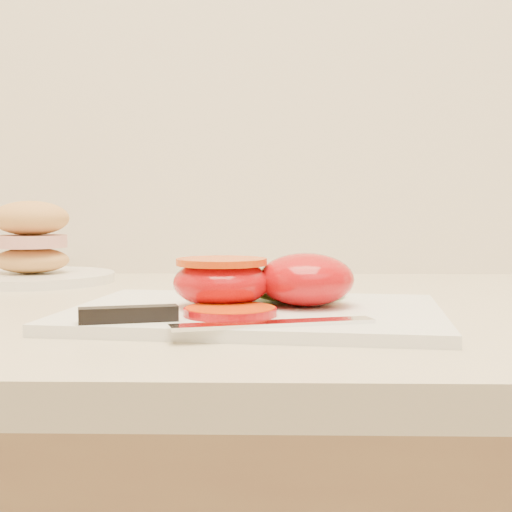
{
  "coord_description": "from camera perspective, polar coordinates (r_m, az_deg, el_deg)",
  "views": [
    {
      "loc": [
        -0.59,
        0.96,
        1.03
      ],
      "look_at": [
        -0.6,
        1.59,
        0.99
      ],
      "focal_mm": 50.0,
      "sensor_mm": 36.0,
      "label": 1
    }
  ],
  "objects": [
    {
      "name": "lettuce_leaf_0",
      "position": [
        0.7,
        3.03,
        -2.3
      ],
      "size": [
        0.15,
        0.14,
        0.03
      ],
      "primitive_type": "ellipsoid",
      "rotation": [
        0.0,
        0.0,
        0.65
      ],
      "color": "#82AA2D",
      "rests_on": "cutting_board"
    },
    {
      "name": "tomato_half_cut",
      "position": [
        0.63,
        -2.77,
        -1.96
      ],
      "size": [
        0.09,
        0.09,
        0.04
      ],
      "color": "red",
      "rests_on": "cutting_board"
    },
    {
      "name": "tomato_half_dome",
      "position": [
        0.64,
        4.02,
        -1.88
      ],
      "size": [
        0.09,
        0.09,
        0.05
      ],
      "primitive_type": "ellipsoid",
      "color": "red",
      "rests_on": "cutting_board"
    },
    {
      "name": "sandwich_plate",
      "position": [
        0.97,
        -17.54,
        0.16
      ],
      "size": [
        0.21,
        0.21,
        0.11
      ],
      "rotation": [
        0.0,
        0.0,
        0.04
      ],
      "color": "white",
      "rests_on": "counter"
    },
    {
      "name": "tomato_slice_1",
      "position": [
        0.58,
        -2.01,
        -4.55
      ],
      "size": [
        0.07,
        0.07,
        0.01
      ],
      "primitive_type": "cylinder",
      "color": "orange",
      "rests_on": "cutting_board"
    },
    {
      "name": "cutting_board",
      "position": [
        0.63,
        -0.02,
        -4.6
      ],
      "size": [
        0.35,
        0.27,
        0.01
      ],
      "primitive_type": "cube",
      "rotation": [
        0.0,
        0.0,
        -0.12
      ],
      "color": "white",
      "rests_on": "counter"
    },
    {
      "name": "knife",
      "position": [
        0.55,
        -5.74,
        -4.95
      ],
      "size": [
        0.23,
        0.06,
        0.01
      ],
      "rotation": [
        0.0,
        0.0,
        0.28
      ],
      "color": "silver",
      "rests_on": "cutting_board"
    },
    {
      "name": "tomato_slice_0",
      "position": [
        0.58,
        -2.07,
        -4.44
      ],
      "size": [
        0.07,
        0.07,
        0.01
      ],
      "primitive_type": "cylinder",
      "color": "orange",
      "rests_on": "cutting_board"
    }
  ]
}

